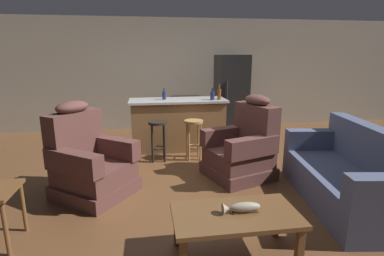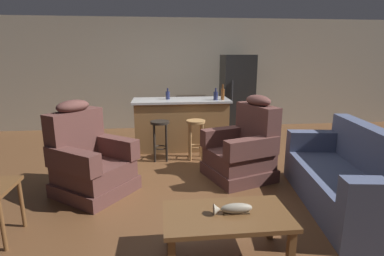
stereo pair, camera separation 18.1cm
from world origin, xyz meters
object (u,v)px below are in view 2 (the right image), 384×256
Objects in this scene: bar_stool_right at (196,132)px; bottle_short_amber at (223,94)px; recliner_near_island at (244,149)px; bar_stool_left at (160,133)px; fish_figurine at (233,209)px; refrigerator at (237,94)px; couch at (349,179)px; bottle_wine_dark at (168,95)px; coffee_table at (227,220)px; bottle_tall_green at (216,96)px; kitchen_island at (181,124)px; recliner_near_lamp at (89,161)px.

bar_stool_right is 2.37× the size of bottle_short_amber.
recliner_near_island is 1.47m from bottle_short_amber.
bar_stool_left is at bearing -157.73° from bottle_short_amber.
fish_figurine is 0.19× the size of refrigerator.
couch is 2.94× the size of bar_stool_right.
bottle_wine_dark reaches higher than bar_stool_right.
coffee_table is 3.24× the size of fish_figurine.
bar_stool_left is 3.06× the size of bottle_tall_green.
recliner_near_island is (0.64, 1.76, 0.06)m from coffee_table.
refrigerator is at bearing 61.23° from bottle_tall_green.
couch is at bearing 24.95° from coffee_table.
recliner_near_island is at bearing 71.42° from fish_figurine.
bar_stool_right is (0.61, 0.00, 0.00)m from bar_stool_left.
bottle_short_amber is (-1.04, 2.33, 0.72)m from couch.
refrigerator reaches higher than bottle_wine_dark.
couch is 2.69m from bottle_tall_green.
kitchen_island reaches higher than coffee_table.
bar_stool_right is at bearing 73.02° from recliner_near_lamp.
recliner_near_lamp is 5.79× the size of bottle_wine_dark.
couch is at bearing -83.56° from refrigerator.
bottle_wine_dark is at bearing 97.05° from coffee_table.
bottle_tall_green is at bearing -118.77° from refrigerator.
couch is 3.07m from kitchen_island.
bar_stool_right is at bearing -132.31° from bottle_tall_green.
fish_figurine is at bearing -7.58° from recliner_near_lamp.
bottle_short_amber is at bearing 5.37° from bottle_tall_green.
recliner_near_lamp is at bearing -120.92° from bottle_wine_dark.
kitchen_island is at bearing 93.70° from fish_figurine.
kitchen_island reaches higher than fish_figurine.
kitchen_island is 1.87m from refrigerator.
bar_stool_left is at bearing 103.23° from fish_figurine.
refrigerator reaches higher than coffee_table.
bar_stool_left is at bearing 87.35° from recliner_near_lamp.
recliner_near_lamp is at bearing -129.09° from bar_stool_left.
coffee_table is 3.84× the size of bottle_short_amber.
bottle_tall_green is 0.89m from bottle_wine_dark.
bottle_tall_green is (-0.75, -1.37, 0.15)m from refrigerator.
kitchen_island is 8.69× the size of bottle_wine_dark.
bar_stool_left is 3.28× the size of bottle_wine_dark.
coffee_table is 4.94× the size of bottle_tall_green.
coffee_table is at bearing 33.03° from couch.
bottle_short_amber is at bearing 80.05° from fish_figurine.
kitchen_island is 0.75m from bar_stool_left.
couch is 1.67× the size of recliner_near_island.
recliner_near_lamp is at bearing -126.93° from kitchen_island.
recliner_near_lamp is 4.03m from refrigerator.
kitchen_island is (-0.80, 1.49, 0.06)m from recliner_near_island.
kitchen_island is 1.02× the size of refrigerator.
coffee_table is at bearing -105.26° from refrigerator.
bottle_short_amber is at bearing -57.95° from couch.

